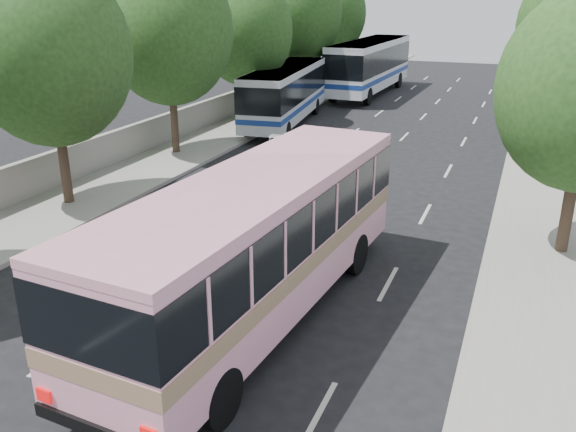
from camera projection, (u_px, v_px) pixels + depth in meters
The scene contains 15 objects.
ground at pixel (182, 324), 14.91m from camera, with size 120.00×120.00×0.00m, color black.
sidewalk_left at pixel (234, 129), 35.22m from camera, with size 4.00×90.00×0.15m, color #9E998E.
sidewalk_right at pixel (551, 157), 29.36m from camera, with size 4.00×90.00×0.12m, color #9E998E.
low_wall at pixel (206, 112), 35.55m from camera, with size 0.30×90.00×1.50m, color #9E998E.
tree_left_b at pixel (49, 47), 20.94m from camera, with size 5.70×5.70×8.88m.
tree_left_c at pixel (169, 25), 27.87m from camera, with size 6.00×6.00×9.35m.
tree_left_d at pixel (246, 27), 34.97m from camera, with size 5.52×5.52×8.60m.
tree_left_e at pixel (297, 8), 41.62m from camera, with size 6.30×6.30×9.82m.
tree_left_f at pixel (330, 11), 48.80m from camera, with size 5.88×5.88×9.16m.
pink_bus at pixel (258, 233), 14.47m from camera, with size 3.78×11.57×3.63m.
pink_taxi at pixel (256, 221), 19.32m from camera, with size 1.81×4.50×1.53m, color #E91496.
white_pickup at pixel (272, 171), 24.30m from camera, with size 2.41×5.94×1.72m, color white.
tour_coach_front at pixel (286, 90), 35.98m from camera, with size 3.85×11.57×3.40m.
tour_coach_rear at pixel (370, 62), 46.38m from camera, with size 3.27×13.48×4.01m.
taxi_roof_sign at pixel (255, 196), 19.02m from camera, with size 0.55×0.18×0.18m, color silver.
Camera 1 is at (7.21, -11.16, 7.71)m, focal length 38.00 mm.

